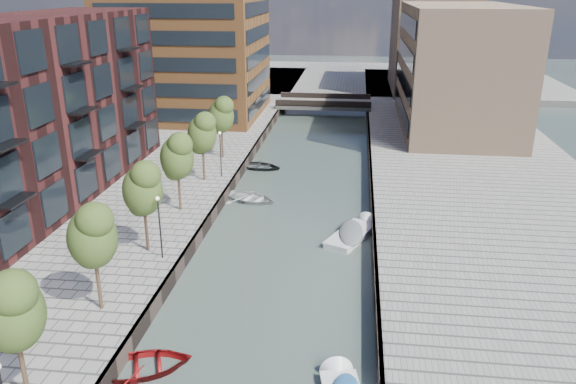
% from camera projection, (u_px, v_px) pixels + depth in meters
% --- Properties ---
extents(water, '(300.00, 300.00, 0.00)m').
position_uv_depth(water, '(302.00, 190.00, 49.63)').
color(water, '#38473F').
rests_on(water, ground).
extents(quay_right, '(20.00, 140.00, 1.00)m').
position_uv_depth(quay_right, '(489.00, 193.00, 47.64)').
color(quay_right, gray).
rests_on(quay_right, ground).
extents(quay_wall_left, '(0.25, 140.00, 1.00)m').
position_uv_depth(quay_wall_left, '(234.00, 182.00, 50.15)').
color(quay_wall_left, '#332823').
rests_on(quay_wall_left, ground).
extents(quay_wall_right, '(0.25, 140.00, 1.00)m').
position_uv_depth(quay_wall_right, '(371.00, 188.00, 48.76)').
color(quay_wall_right, '#332823').
rests_on(quay_wall_right, ground).
extents(far_closure, '(80.00, 40.00, 1.00)m').
position_uv_depth(far_closure, '(333.00, 79.00, 105.30)').
color(far_closure, gray).
rests_on(far_closure, ground).
extents(apartment_block, '(8.00, 38.00, 14.00)m').
position_uv_depth(apartment_block, '(9.00, 121.00, 39.82)').
color(apartment_block, black).
rests_on(apartment_block, quay_left).
extents(tan_block_near, '(12.00, 25.00, 14.00)m').
position_uv_depth(tan_block_near, '(457.00, 67.00, 65.50)').
color(tan_block_near, tan).
rests_on(tan_block_near, quay_right).
extents(tan_block_far, '(12.00, 20.00, 16.00)m').
position_uv_depth(tan_block_far, '(432.00, 39.00, 89.35)').
color(tan_block_far, tan).
rests_on(tan_block_far, quay_right).
extents(bridge, '(13.00, 6.00, 1.30)m').
position_uv_depth(bridge, '(324.00, 103.00, 78.93)').
color(bridge, gray).
rests_on(bridge, ground).
extents(tree_1, '(2.50, 2.50, 5.95)m').
position_uv_depth(tree_1, '(11.00, 308.00, 21.76)').
color(tree_1, '#382619').
rests_on(tree_1, quay_left).
extents(tree_2, '(2.50, 2.50, 5.95)m').
position_uv_depth(tree_2, '(92.00, 234.00, 28.28)').
color(tree_2, '#382619').
rests_on(tree_2, quay_left).
extents(tree_3, '(2.50, 2.50, 5.95)m').
position_uv_depth(tree_3, '(142.00, 187.00, 34.79)').
color(tree_3, '#382619').
rests_on(tree_3, quay_left).
extents(tree_4, '(2.50, 2.50, 5.95)m').
position_uv_depth(tree_4, '(177.00, 155.00, 41.31)').
color(tree_4, '#382619').
rests_on(tree_4, quay_left).
extents(tree_5, '(2.50, 2.50, 5.95)m').
position_uv_depth(tree_5, '(202.00, 132.00, 47.82)').
color(tree_5, '#382619').
rests_on(tree_5, quay_left).
extents(tree_6, '(2.50, 2.50, 5.95)m').
position_uv_depth(tree_6, '(221.00, 114.00, 54.34)').
color(tree_6, '#382619').
rests_on(tree_6, quay_left).
extents(lamp_1, '(0.24, 0.24, 4.12)m').
position_uv_depth(lamp_1, '(159.00, 221.00, 34.34)').
color(lamp_1, black).
rests_on(lamp_1, quay_left).
extents(lamp_2, '(0.24, 0.24, 4.12)m').
position_uv_depth(lamp_2, '(220.00, 149.00, 49.23)').
color(lamp_2, black).
rests_on(lamp_2, quay_left).
extents(sloop_2, '(5.63, 4.90, 0.97)m').
position_uv_depth(sloop_2, '(143.00, 370.00, 26.49)').
color(sloop_2, maroon).
rests_on(sloop_2, ground).
extents(sloop_3, '(5.43, 4.69, 0.95)m').
position_uv_depth(sloop_3, '(250.00, 201.00, 47.22)').
color(sloop_3, '#BDBDBA').
rests_on(sloop_3, ground).
extents(sloop_4, '(5.09, 4.14, 0.93)m').
position_uv_depth(sloop_4, '(259.00, 168.00, 55.54)').
color(sloop_4, black).
rests_on(sloop_4, ground).
extents(motorboat_4, '(3.97, 5.78, 1.83)m').
position_uv_depth(motorboat_4, '(354.00, 233.00, 40.55)').
color(motorboat_4, silver).
rests_on(motorboat_4, ground).
extents(car, '(3.06, 4.19, 1.33)m').
position_uv_depth(car, '(417.00, 119.00, 68.56)').
color(car, silver).
rests_on(car, quay_right).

